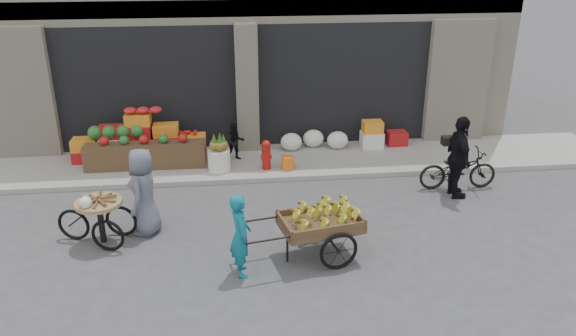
{
  "coord_description": "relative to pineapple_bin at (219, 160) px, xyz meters",
  "views": [
    {
      "loc": [
        -0.51,
        -8.64,
        5.26
      ],
      "look_at": [
        0.6,
        1.21,
        1.1
      ],
      "focal_mm": 35.0,
      "sensor_mm": 36.0,
      "label": 1
    }
  ],
  "objects": [
    {
      "name": "vendor_grey",
      "position": [
        -1.36,
        -2.6,
        0.47
      ],
      "size": [
        0.7,
        0.91,
        1.68
      ],
      "primitive_type": "imported",
      "rotation": [
        0.0,
        0.0,
        -1.79
      ],
      "color": "slate",
      "rests_on": "ground"
    },
    {
      "name": "orange_bucket",
      "position": [
        1.6,
        -0.1,
        -0.1
      ],
      "size": [
        0.32,
        0.32,
        0.3
      ],
      "primitive_type": "cylinder",
      "color": "orange",
      "rests_on": "sidewalk"
    },
    {
      "name": "right_bay_goods",
      "position": [
        3.36,
        1.1,
        0.04
      ],
      "size": [
        3.35,
        0.6,
        0.7
      ],
      "color": "silver",
      "rests_on": "sidewalk"
    },
    {
      "name": "building",
      "position": [
        0.75,
        4.43,
        3.0
      ],
      "size": [
        14.0,
        6.45,
        7.0
      ],
      "color": "beige",
      "rests_on": "ground"
    },
    {
      "name": "fruit_display",
      "position": [
        -1.73,
        0.78,
        0.3
      ],
      "size": [
        3.1,
        1.12,
        1.24
      ],
      "color": "#A81718",
      "rests_on": "sidewalk"
    },
    {
      "name": "bicycle",
      "position": [
        5.24,
        -1.35,
        0.08
      ],
      "size": [
        1.73,
        0.64,
        0.9
      ],
      "primitive_type": "imported",
      "rotation": [
        0.0,
        0.0,
        1.55
      ],
      "color": "black",
      "rests_on": "ground"
    },
    {
      "name": "pineapple_bin",
      "position": [
        0.0,
        0.0,
        0.0
      ],
      "size": [
        0.52,
        0.52,
        0.5
      ],
      "primitive_type": "cylinder",
      "color": "silver",
      "rests_on": "sidewalk"
    },
    {
      "name": "ground",
      "position": [
        0.75,
        -3.6,
        -0.37
      ],
      "size": [
        80.0,
        80.0,
        0.0
      ],
      "primitive_type": "plane",
      "color": "#424244",
      "rests_on": "ground"
    },
    {
      "name": "vendor_woman",
      "position": [
        0.36,
        -4.22,
        0.35
      ],
      "size": [
        0.42,
        0.57,
        1.45
      ],
      "primitive_type": "imported",
      "rotation": [
        0.0,
        0.0,
        1.71
      ],
      "color": "#10687D",
      "rests_on": "ground"
    },
    {
      "name": "tricycle_cart",
      "position": [
        -2.14,
        -2.9,
        0.2
      ],
      "size": [
        1.46,
        1.03,
        0.95
      ],
      "rotation": [
        0.0,
        0.0,
        -0.27
      ],
      "color": "#9E7F51",
      "rests_on": "ground"
    },
    {
      "name": "fire_hydrant",
      "position": [
        1.1,
        -0.05,
        0.13
      ],
      "size": [
        0.22,
        0.22,
        0.71
      ],
      "color": "#A5140F",
      "rests_on": "sidewalk"
    },
    {
      "name": "sidewalk",
      "position": [
        0.75,
        0.5,
        -0.31
      ],
      "size": [
        18.0,
        2.2,
        0.12
      ],
      "primitive_type": "cube",
      "color": "gray",
      "rests_on": "ground"
    },
    {
      "name": "seated_person",
      "position": [
        0.4,
        0.6,
        0.21
      ],
      "size": [
        0.51,
        0.43,
        0.93
      ],
      "primitive_type": "imported",
      "rotation": [
        0.0,
        0.0,
        0.17
      ],
      "color": "black",
      "rests_on": "sidewalk"
    },
    {
      "name": "cyclist",
      "position": [
        5.04,
        -1.75,
        0.53
      ],
      "size": [
        0.46,
        1.06,
        1.79
      ],
      "primitive_type": "imported",
      "rotation": [
        0.0,
        0.0,
        1.55
      ],
      "color": "black",
      "rests_on": "ground"
    },
    {
      "name": "banana_cart",
      "position": [
        1.7,
        -3.84,
        0.33
      ],
      "size": [
        2.44,
        1.36,
        0.96
      ],
      "rotation": [
        0.0,
        0.0,
        0.2
      ],
      "color": "brown",
      "rests_on": "ground"
    }
  ]
}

